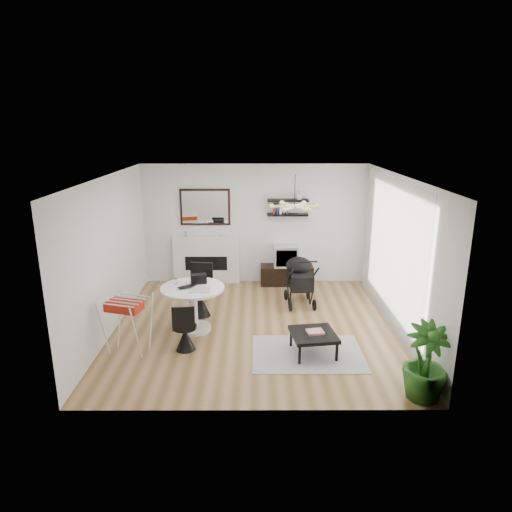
{
  "coord_description": "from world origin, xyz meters",
  "views": [
    {
      "loc": [
        0.01,
        -7.56,
        3.54
      ],
      "look_at": [
        0.03,
        0.4,
        1.22
      ],
      "focal_mm": 32.0,
      "sensor_mm": 36.0,
      "label": 1
    }
  ],
  "objects_px": {
    "tv_console": "(287,275)",
    "dining_table": "(193,302)",
    "potted_plant": "(426,362)",
    "stroller": "(300,282)",
    "fireplace": "(206,254)",
    "coffee_table": "(313,335)",
    "drying_rack": "(128,325)",
    "crt_tv": "(286,256)"
  },
  "relations": [
    {
      "from": "coffee_table",
      "to": "crt_tv",
      "type": "bearing_deg",
      "value": 93.98
    },
    {
      "from": "fireplace",
      "to": "potted_plant",
      "type": "distance_m",
      "value": 5.73
    },
    {
      "from": "dining_table",
      "to": "potted_plant",
      "type": "distance_m",
      "value": 3.93
    },
    {
      "from": "fireplace",
      "to": "dining_table",
      "type": "height_order",
      "value": "fireplace"
    },
    {
      "from": "coffee_table",
      "to": "potted_plant",
      "type": "bearing_deg",
      "value": -42.83
    },
    {
      "from": "tv_console",
      "to": "coffee_table",
      "type": "xyz_separation_m",
      "value": [
        0.2,
        -3.29,
        0.1
      ]
    },
    {
      "from": "fireplace",
      "to": "tv_console",
      "type": "distance_m",
      "value": 1.9
    },
    {
      "from": "dining_table",
      "to": "drying_rack",
      "type": "height_order",
      "value": "drying_rack"
    },
    {
      "from": "stroller",
      "to": "coffee_table",
      "type": "relative_size",
      "value": 1.37
    },
    {
      "from": "crt_tv",
      "to": "potted_plant",
      "type": "relative_size",
      "value": 0.51
    },
    {
      "from": "potted_plant",
      "to": "drying_rack",
      "type": "bearing_deg",
      "value": 163.46
    },
    {
      "from": "tv_console",
      "to": "coffee_table",
      "type": "bearing_deg",
      "value": -86.53
    },
    {
      "from": "stroller",
      "to": "potted_plant",
      "type": "height_order",
      "value": "potted_plant"
    },
    {
      "from": "tv_console",
      "to": "dining_table",
      "type": "xyz_separation_m",
      "value": [
        -1.81,
        -2.4,
        0.31
      ]
    },
    {
      "from": "fireplace",
      "to": "crt_tv",
      "type": "xyz_separation_m",
      "value": [
        1.81,
        -0.14,
        -0.01
      ]
    },
    {
      "from": "tv_console",
      "to": "stroller",
      "type": "bearing_deg",
      "value": -81.32
    },
    {
      "from": "fireplace",
      "to": "coffee_table",
      "type": "height_order",
      "value": "fireplace"
    },
    {
      "from": "crt_tv",
      "to": "dining_table",
      "type": "height_order",
      "value": "crt_tv"
    },
    {
      "from": "drying_rack",
      "to": "coffee_table",
      "type": "xyz_separation_m",
      "value": [
        2.94,
        -0.04,
        -0.16
      ]
    },
    {
      "from": "crt_tv",
      "to": "stroller",
      "type": "relative_size",
      "value": 0.51
    },
    {
      "from": "dining_table",
      "to": "stroller",
      "type": "distance_m",
      "value": 2.34
    },
    {
      "from": "fireplace",
      "to": "crt_tv",
      "type": "distance_m",
      "value": 1.81
    },
    {
      "from": "stroller",
      "to": "drying_rack",
      "type": "bearing_deg",
      "value": -149.5
    },
    {
      "from": "tv_console",
      "to": "potted_plant",
      "type": "distance_m",
      "value": 4.76
    },
    {
      "from": "fireplace",
      "to": "potted_plant",
      "type": "bearing_deg",
      "value": -54.21
    },
    {
      "from": "fireplace",
      "to": "coffee_table",
      "type": "bearing_deg",
      "value": -59.31
    },
    {
      "from": "crt_tv",
      "to": "drying_rack",
      "type": "height_order",
      "value": "drying_rack"
    },
    {
      "from": "fireplace",
      "to": "coffee_table",
      "type": "relative_size",
      "value": 2.78
    },
    {
      "from": "tv_console",
      "to": "potted_plant",
      "type": "xyz_separation_m",
      "value": [
        1.52,
        -4.51,
        0.31
      ]
    },
    {
      "from": "dining_table",
      "to": "drying_rack",
      "type": "bearing_deg",
      "value": -137.88
    },
    {
      "from": "coffee_table",
      "to": "potted_plant",
      "type": "xyz_separation_m",
      "value": [
        1.32,
        -1.22,
        0.21
      ]
    },
    {
      "from": "crt_tv",
      "to": "tv_console",
      "type": "bearing_deg",
      "value": 6.38
    },
    {
      "from": "potted_plant",
      "to": "dining_table",
      "type": "bearing_deg",
      "value": 147.69
    },
    {
      "from": "coffee_table",
      "to": "tv_console",
      "type": "bearing_deg",
      "value": 93.47
    },
    {
      "from": "tv_console",
      "to": "dining_table",
      "type": "relative_size",
      "value": 1.07
    },
    {
      "from": "tv_console",
      "to": "stroller",
      "type": "relative_size",
      "value": 1.11
    },
    {
      "from": "fireplace",
      "to": "potted_plant",
      "type": "height_order",
      "value": "fireplace"
    },
    {
      "from": "tv_console",
      "to": "fireplace",
      "type": "bearing_deg",
      "value": 175.61
    },
    {
      "from": "crt_tv",
      "to": "dining_table",
      "type": "bearing_deg",
      "value": -126.56
    },
    {
      "from": "dining_table",
      "to": "potted_plant",
      "type": "height_order",
      "value": "potted_plant"
    },
    {
      "from": "drying_rack",
      "to": "stroller",
      "type": "xyz_separation_m",
      "value": [
        2.92,
        2.08,
        -0.03
      ]
    },
    {
      "from": "tv_console",
      "to": "crt_tv",
      "type": "relative_size",
      "value": 2.21
    }
  ]
}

